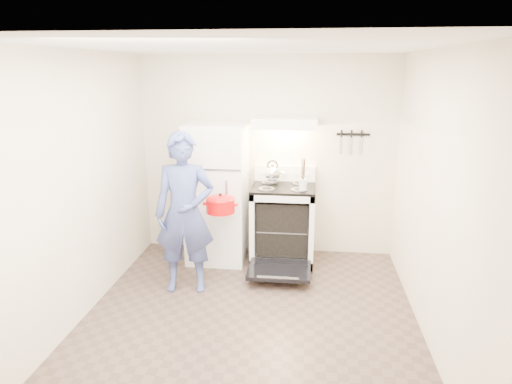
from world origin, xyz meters
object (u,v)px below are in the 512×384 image
tea_kettle (272,172)px  dutch_oven (220,206)px  person (185,213)px  stove_body (283,225)px  refrigerator (217,193)px

tea_kettle → dutch_oven: bearing=-125.9°
tea_kettle → person: person is taller
stove_body → tea_kettle: 0.66m
dutch_oven → person: bearing=-140.2°
refrigerator → person: (-0.18, -0.87, 0.01)m
refrigerator → tea_kettle: 0.72m
refrigerator → dutch_oven: bearing=-75.6°
stove_body → dutch_oven: dutch_oven is taller
refrigerator → tea_kettle: size_ratio=5.68×
refrigerator → tea_kettle: (0.67, 0.11, 0.25)m
tea_kettle → stove_body: bearing=-31.3°
stove_body → person: size_ratio=0.54×
dutch_oven → tea_kettle: bearing=54.1°
tea_kettle → dutch_oven: (-0.51, -0.71, -0.23)m
refrigerator → person: 0.89m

